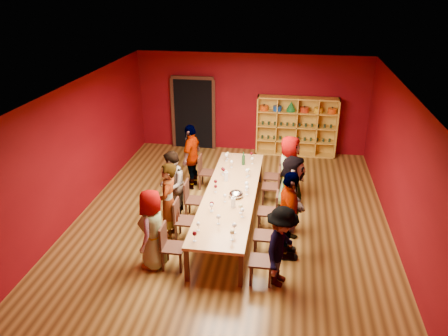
{
  "coord_description": "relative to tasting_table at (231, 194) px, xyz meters",
  "views": [
    {
      "loc": [
        1.16,
        -8.43,
        5.13
      ],
      "look_at": [
        -0.21,
        0.36,
        1.15
      ],
      "focal_mm": 35.0,
      "sensor_mm": 36.0,
      "label": 1
    }
  ],
  "objects": [
    {
      "name": "wine_glass_7",
      "position": [
        -0.32,
        0.89,
        0.18
      ],
      "size": [
        0.07,
        0.07,
        0.18
      ],
      "color": "white",
      "rests_on": "tasting_table"
    },
    {
      "name": "doorway",
      "position": [
        -1.8,
        4.43,
        0.42
      ],
      "size": [
        1.4,
        0.17,
        2.3
      ],
      "color": "black",
      "rests_on": "ground"
    },
    {
      "name": "shelving_unit",
      "position": [
        1.4,
        4.32,
        0.28
      ],
      "size": [
        2.4,
        0.4,
        1.8
      ],
      "color": "gold",
      "rests_on": "ground"
    },
    {
      "name": "person_right_4",
      "position": [
        1.21,
        1.62,
        0.06
      ],
      "size": [
        0.49,
        0.61,
        1.52
      ],
      "primitive_type": "imported",
      "rotation": [
        0.0,
        0.0,
        1.72
      ],
      "color": "#4B4B50",
      "rests_on": "ground"
    },
    {
      "name": "wine_glass_12",
      "position": [
        0.37,
        -1.03,
        0.2
      ],
      "size": [
        0.08,
        0.08,
        0.2
      ],
      "color": "white",
      "rests_on": "tasting_table"
    },
    {
      "name": "person_left_2",
      "position": [
        -1.35,
        0.08,
        0.09
      ],
      "size": [
        0.48,
        0.8,
        1.57
      ],
      "primitive_type": "imported",
      "rotation": [
        0.0,
        0.0,
        -1.49
      ],
      "color": "#CD898F",
      "rests_on": "ground"
    },
    {
      "name": "room_shell",
      "position": [
        0.0,
        0.0,
        0.8
      ],
      "size": [
        7.1,
        9.1,
        3.04
      ],
      "color": "#583A17",
      "rests_on": "ground"
    },
    {
      "name": "wine_glass_0",
      "position": [
        -0.06,
        -0.47,
        0.19
      ],
      "size": [
        0.07,
        0.07,
        0.19
      ],
      "color": "white",
      "rests_on": "tasting_table"
    },
    {
      "name": "tasting_table",
      "position": [
        0.0,
        0.0,
        0.0
      ],
      "size": [
        1.1,
        4.5,
        0.75
      ],
      "color": "#B5804B",
      "rests_on": "ground"
    },
    {
      "name": "chair_person_right_0",
      "position": [
        0.91,
        -1.97,
        -0.2
      ],
      "size": [
        0.42,
        0.42,
        0.89
      ],
      "color": "#331911",
      "rests_on": "ground"
    },
    {
      "name": "person_right_0",
      "position": [
        1.17,
        -1.97,
        0.07
      ],
      "size": [
        0.68,
        1.07,
        1.54
      ],
      "primitive_type": "imported",
      "rotation": [
        0.0,
        0.0,
        1.28
      ],
      "color": "#5B84BC",
      "rests_on": "ground"
    },
    {
      "name": "wine_glass_21",
      "position": [
        0.27,
        0.82,
        0.21
      ],
      "size": [
        0.09,
        0.09,
        0.21
      ],
      "color": "white",
      "rests_on": "tasting_table"
    },
    {
      "name": "wine_glass_15",
      "position": [
        0.26,
        1.95,
        0.19
      ],
      "size": [
        0.07,
        0.07,
        0.19
      ],
      "color": "white",
      "rests_on": "tasting_table"
    },
    {
      "name": "wine_glass_6",
      "position": [
        0.33,
        0.13,
        0.21
      ],
      "size": [
        0.09,
        0.09,
        0.22
      ],
      "color": "white",
      "rests_on": "tasting_table"
    },
    {
      "name": "person_left_4",
      "position": [
        -1.24,
        1.6,
        0.15
      ],
      "size": [
        0.6,
        1.06,
        1.71
      ],
      "primitive_type": "imported",
      "rotation": [
        0.0,
        0.0,
        -1.72
      ],
      "color": "silver",
      "rests_on": "ground"
    },
    {
      "name": "person_right_1",
      "position": [
        1.27,
        -1.13,
        0.21
      ],
      "size": [
        0.64,
        1.13,
        1.82
      ],
      "primitive_type": "imported",
      "rotation": [
        0.0,
        0.0,
        1.72
      ],
      "color": "#5876B6",
      "rests_on": "ground"
    },
    {
      "name": "wine_glass_1",
      "position": [
        -0.26,
        -0.92,
        0.19
      ],
      "size": [
        0.08,
        0.08,
        0.19
      ],
      "color": "white",
      "rests_on": "tasting_table"
    },
    {
      "name": "wine_glass_3",
      "position": [
        -0.04,
        -1.36,
        0.2
      ],
      "size": [
        0.08,
        0.08,
        0.21
      ],
      "color": "white",
      "rests_on": "tasting_table"
    },
    {
      "name": "wine_glass_19",
      "position": [
        -0.37,
        -2.0,
        0.2
      ],
      "size": [
        0.08,
        0.08,
        0.21
      ],
      "color": "white",
      "rests_on": "tasting_table"
    },
    {
      "name": "wine_glass_14",
      "position": [
        -0.17,
        1.32,
        0.19
      ],
      "size": [
        0.08,
        0.08,
        0.19
      ],
      "color": "white",
      "rests_on": "tasting_table"
    },
    {
      "name": "person_left_0",
      "position": [
        -1.22,
        -1.8,
        0.09
      ],
      "size": [
        0.45,
        0.79,
        1.58
      ],
      "primitive_type": "imported",
      "rotation": [
        0.0,
        0.0,
        -1.61
      ],
      "color": "#CF8B9A",
      "rests_on": "ground"
    },
    {
      "name": "wine_glass_2",
      "position": [
        0.29,
        -1.63,
        0.21
      ],
      "size": [
        0.09,
        0.09,
        0.22
      ],
      "color": "white",
      "rests_on": "tasting_table"
    },
    {
      "name": "chair_person_left_2",
      "position": [
        -0.91,
        0.08,
        -0.2
      ],
      "size": [
        0.42,
        0.42,
        0.89
      ],
      "color": "#331911",
      "rests_on": "ground"
    },
    {
      "name": "wine_glass_10",
      "position": [
        -0.34,
        1.85,
        0.19
      ],
      "size": [
        0.07,
        0.07,
        0.19
      ],
      "color": "white",
      "rests_on": "tasting_table"
    },
    {
      "name": "person_right_2",
      "position": [
        1.32,
        -0.18,
        0.18
      ],
      "size": [
        0.48,
        1.64,
        1.76
      ],
      "primitive_type": "imported",
      "rotation": [
        0.0,
        0.0,
        1.58
      ],
      "color": "pink",
      "rests_on": "ground"
    },
    {
      "name": "spittoon_bowl",
      "position": [
        0.15,
        -0.22,
        0.12
      ],
      "size": [
        0.31,
        0.31,
        0.17
      ],
      "primitive_type": "ellipsoid",
      "color": "#B5B8BD",
      "rests_on": "tasting_table"
    },
    {
      "name": "carafe_a",
      "position": [
        -0.19,
        0.55,
        0.17
      ],
      "size": [
        0.11,
        0.11,
        0.26
      ],
      "color": "white",
      "rests_on": "tasting_table"
    },
    {
      "name": "wine_glass_22",
      "position": [
        0.3,
        0.89,
        0.2
      ],
      "size": [
        0.08,
        0.08,
        0.2
      ],
      "color": "white",
      "rests_on": "tasting_table"
    },
    {
      "name": "wine_glass_8",
      "position": [
        -0.33,
        -0.06,
        0.18
      ],
      "size": [
        0.07,
        0.07,
        0.18
      ],
      "color": "white",
      "rests_on": "tasting_table"
    },
    {
      "name": "chair_person_right_1",
      "position": [
        0.91,
        -1.13,
        -0.2
      ],
      "size": [
        0.42,
        0.42,
        0.89
      ],
      "color": "#331911",
      "rests_on": "ground"
    },
    {
      "name": "wine_glass_17",
      "position": [
        0.32,
        -0.89,
        0.2
      ],
      "size": [
        0.08,
        0.08,
        0.21
      ],
      "color": "white",
      "rests_on": "tasting_table"
    },
    {
      "name": "wine_glass_11",
      "position": [
        0.29,
        -1.86,
        0.21
      ],
      "size": [
        0.09,
        0.09,
        0.21
      ],
      "color": "white",
      "rests_on": "tasting_table"
    },
    {
      "name": "carafe_b",
      "position": [
        0.14,
        -0.67,
        0.16
      ],
      "size": [
        0.12,
        0.12,
        0.25
      ],
      "color": "white",
      "rests_on": "tasting_table"
    },
    {
      "name": "chair_person_left_4",
      "position": [
        -0.91,
        1.6,
        -0.2
      ],
      "size": [
        0.42,
        0.42,
        0.89
      ],
      "color": "#331911",
      "rests_on": "ground"
    },
    {
      "name": "wine_glass_5",
      "position": [
        -0.26,
        -0.88,
        0.2
      ],
      "size": [
        0.09,
        0.09,
        0.21
      ],
      "color": "white",
      "rests_on": "tasting_table"
    },
    {
      "name": "chair_person_left_0",
      "position": [
        -0.91,
        -1.8,
        -0.2
      ],
      "size": [
        0.42,
        0.42,
        0.89
      ],
      "color": "#331911",
      "rests_on": "ground"
    },
    {
      "name": "wine_bottle",
      "position": [
        0.1,
        1.53,
        0.18
      ],
      "size": [
        0.11,
        0.11,
        0.34
      ],
      "color": "#14381A",
      "rests_on": "tasting_table"
    },
    {
      "name": "wine_glass_4",
      "position": [
        0.36,
        -0.07,
        0.21
      ],
      "size": [
        0.09,
        0.09,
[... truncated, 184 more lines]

